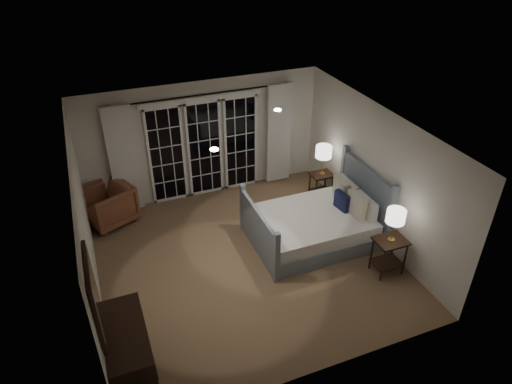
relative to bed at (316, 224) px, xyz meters
name	(u,v)px	position (x,y,z in m)	size (l,w,h in m)	color
floor	(247,260)	(-1.42, -0.12, -0.33)	(5.00, 5.00, 0.00)	brown
ceiling	(245,131)	(-1.42, -0.12, 2.17)	(5.00, 5.00, 0.00)	silver
wall_left	(86,235)	(-3.92, -0.12, 0.92)	(0.02, 5.00, 2.50)	silver
wall_right	(375,173)	(1.08, -0.12, 0.92)	(0.02, 5.00, 2.50)	silver
wall_back	(204,140)	(-1.42, 2.38, 0.92)	(5.00, 0.02, 2.50)	silver
wall_front	(319,307)	(-1.42, -2.62, 0.92)	(5.00, 0.02, 2.50)	silver
french_doors	(205,147)	(-1.42, 2.34, 0.76)	(2.50, 0.04, 2.20)	black
curtain_rod	(202,95)	(-1.42, 2.28, 1.92)	(0.03, 0.03, 3.50)	black
curtain_left	(124,160)	(-3.07, 2.26, 0.82)	(0.55, 0.10, 2.25)	silver
curtain_right	(279,134)	(0.23, 2.26, 0.82)	(0.55, 0.10, 2.25)	silver
downlight_a	(278,110)	(-0.62, 0.48, 2.16)	(0.12, 0.12, 0.01)	white
downlight_b	(214,149)	(-2.02, -0.52, 2.16)	(0.12, 0.12, 0.01)	white
bed	(316,224)	(0.00, 0.00, 0.00)	(2.22, 1.59, 1.29)	gray
nightstand_left	(389,251)	(0.71, -1.27, 0.12)	(0.52, 0.41, 0.67)	black
nightstand_right	(321,182)	(0.78, 1.23, 0.06)	(0.45, 0.36, 0.59)	black
lamp_left	(396,216)	(0.71, -1.27, 0.82)	(0.31, 0.31, 0.59)	#D3AD54
lamp_right	(324,152)	(0.78, 1.23, 0.77)	(0.33, 0.33, 0.64)	#D3AD54
armchair	(108,204)	(-3.52, 1.98, 0.08)	(0.86, 0.89, 0.81)	brown
dresser	(130,354)	(-3.65, -1.79, 0.11)	(0.53, 1.25, 0.88)	black
mirror	(95,297)	(-3.88, -1.79, 1.22)	(0.05, 0.85, 1.00)	black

